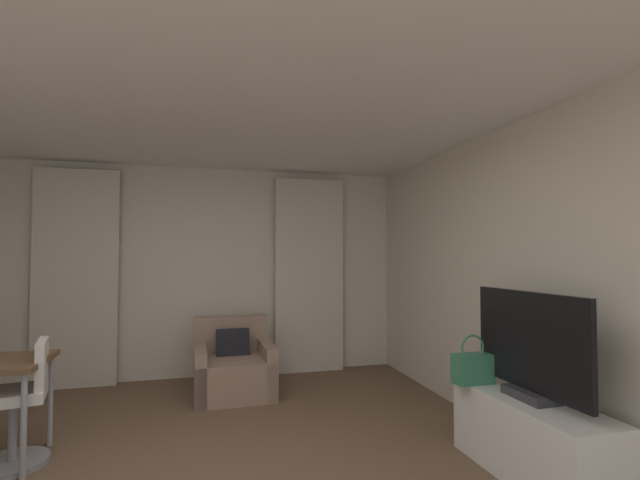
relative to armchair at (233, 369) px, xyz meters
The scene contains 10 objects.
wall_window 1.37m from the armchair, 113.75° to the left, with size 5.12×0.06×2.60m.
wall_right 3.26m from the armchair, 45.54° to the right, with size 0.06×6.12×2.60m.
ceiling 3.25m from the armchair, 99.26° to the right, with size 5.12×6.12×0.06m, color white.
curtain_left_panel 2.11m from the armchair, 158.34° to the left, with size 0.90×0.06×2.50m.
curtain_right_panel 1.57m from the armchair, 34.19° to the left, with size 0.90×0.06×2.50m.
armchair is the anchor object (origin of this frame).
desk_chair 2.03m from the armchair, 141.92° to the right, with size 0.48×0.48×0.88m.
tv_console 2.99m from the armchair, 52.47° to the right, with size 0.45×1.19×0.53m.
tv_flatscreen 3.05m from the armchair, 52.38° to the right, with size 0.20×1.03×0.72m.
handbag_primary 2.59m from the armchair, 49.45° to the right, with size 0.30×0.14×0.37m.
Camera 1 is at (0.03, -2.71, 1.50)m, focal length 24.77 mm.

